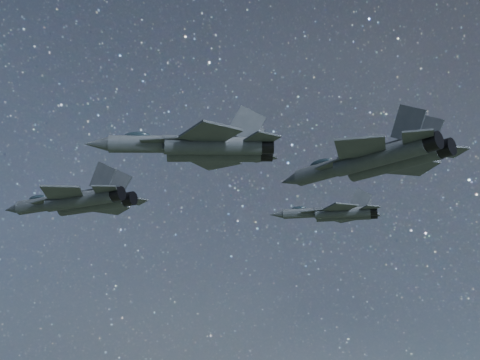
% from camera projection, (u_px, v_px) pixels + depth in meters
% --- Properties ---
extents(jet_lead, '(18.20, 12.90, 4.62)m').
position_uv_depth(jet_lead, '(76.00, 201.00, 72.58)').
color(jet_lead, '#2E353A').
extents(jet_left, '(15.19, 10.39, 3.81)m').
position_uv_depth(jet_left, '(334.00, 213.00, 88.82)').
color(jet_left, '#2E353A').
extents(jet_right, '(17.17, 11.24, 4.43)m').
position_uv_depth(jet_right, '(198.00, 147.00, 58.79)').
color(jet_right, '#2E353A').
extents(jet_slot, '(19.98, 13.28, 5.08)m').
position_uv_depth(jet_slot, '(373.00, 160.00, 63.30)').
color(jet_slot, '#2E353A').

